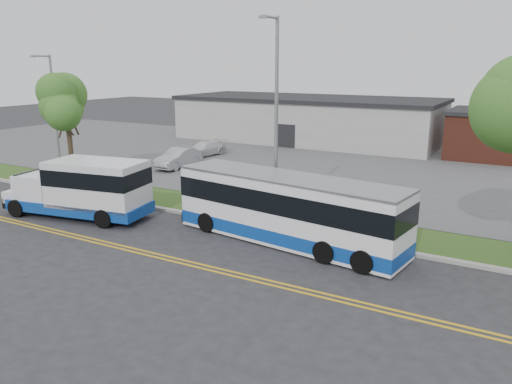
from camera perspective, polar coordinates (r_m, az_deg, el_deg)
The scene contains 18 objects.
ground at distance 24.24m, azimuth -7.18°, elevation -3.69°, with size 140.00×140.00×0.00m, color #28282B.
lane_line_north at distance 21.47m, azimuth -13.34°, elevation -6.40°, with size 70.00×0.12×0.01m, color gold.
lane_line_south at distance 21.27m, azimuth -13.89°, elevation -6.64°, with size 70.00×0.12×0.01m, color gold.
curb at distance 25.07m, azimuth -5.69°, elevation -2.85°, with size 80.00×0.30×0.15m, color #9E9B93.
verge at distance 26.50m, azimuth -3.44°, elevation -1.90°, with size 80.00×3.30×0.10m, color #3A521B.
parking_lot at distance 38.74m, azimuth 7.99°, elevation 3.24°, with size 80.00×25.00×0.10m, color #4C4C4F.
commercial_building at distance 49.83m, azimuth 5.93°, elevation 8.28°, with size 25.40×10.40×4.35m.
brick_wing at distance 44.85m, azimuth 25.14°, elevation 6.02°, with size 6.30×7.30×3.90m.
tree_west at distance 33.80m, azimuth -20.87°, elevation 9.50°, with size 4.40×4.40×6.91m.
streetlight_near at distance 23.87m, azimuth 2.27°, elevation 8.99°, with size 0.35×1.53×9.50m.
streetlight_far at distance 38.34m, azimuth -22.12°, elevation 8.90°, with size 0.35×1.53×8.00m.
shuttle_bus at distance 26.18m, azimuth -18.93°, elevation 0.54°, with size 7.90×3.71×2.92m.
transit_bus at distance 21.36m, azimuth 3.64°, elevation -1.98°, with size 10.71×3.76×2.91m.
pedestrian at distance 31.46m, azimuth -17.53°, elevation 1.95°, with size 0.69×0.46×1.90m, color black.
parked_car_a at distance 36.99m, azimuth -8.88°, elevation 3.86°, with size 1.47×4.23×1.39m, color #ABADB2.
parked_car_b at distance 41.55m, azimuth -5.87°, elevation 4.97°, with size 1.67×4.10×1.19m, color white.
grocery_bag_left at distance 31.68m, azimuth -18.13°, elevation 0.52°, with size 0.32×0.32×0.32m, color white.
grocery_bag_right at distance 31.58m, azimuth -16.72°, elevation 0.59°, with size 0.32×0.32×0.32m, color white.
Camera 1 is at (13.91, -18.37, 7.52)m, focal length 35.00 mm.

